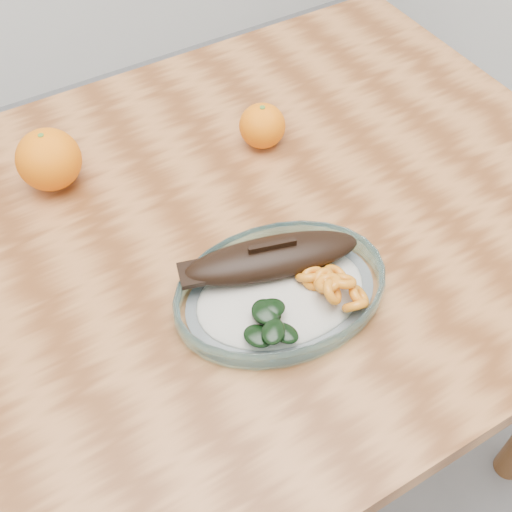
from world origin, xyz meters
name	(u,v)px	position (x,y,z in m)	size (l,w,h in m)	color
ground	(220,458)	(0.00, 0.00, 0.00)	(3.00, 3.00, 0.00)	slate
dining_table	(201,284)	(0.00, 0.00, 0.65)	(1.20, 0.80, 0.75)	brown
plated_meal	(281,288)	(0.05, -0.14, 0.77)	(0.54, 0.54, 0.08)	white
orange_left	(49,160)	(-0.13, 0.20, 0.80)	(0.09, 0.09, 0.09)	orange
orange_right	(262,126)	(0.17, 0.12, 0.78)	(0.07, 0.07, 0.07)	orange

